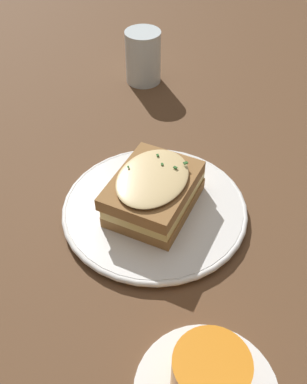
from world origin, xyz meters
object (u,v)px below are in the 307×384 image
sandwich (152,191)px  teacup_with_saucer (208,382)px  dinner_plate (153,209)px  water_glass (143,57)px

sandwich → teacup_with_saucer: (-0.18, 0.18, -0.02)m
dinner_plate → sandwich: bearing=82.3°
dinner_plate → water_glass: (0.21, -0.29, 0.04)m
teacup_with_saucer → dinner_plate: bearing=-150.0°
sandwich → water_glass: 0.36m
dinner_plate → water_glass: water_glass is taller
dinner_plate → sandwich: 0.04m
teacup_with_saucer → sandwich: bearing=-149.6°
dinner_plate → teacup_with_saucer: size_ratio=1.73×
sandwich → teacup_with_saucer: bearing=134.6°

